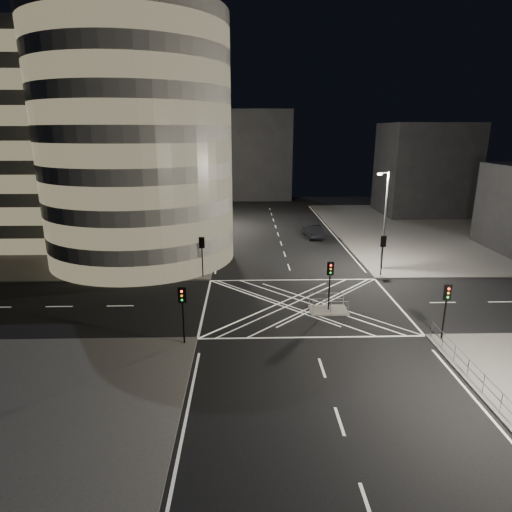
{
  "coord_description": "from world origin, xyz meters",
  "views": [
    {
      "loc": [
        -4.66,
        -33.01,
        13.94
      ],
      "look_at": [
        -3.66,
        4.16,
        3.0
      ],
      "focal_mm": 30.0,
      "sensor_mm": 36.0,
      "label": 1
    }
  ],
  "objects_px": {
    "street_lamp_left_near": "(200,213)",
    "street_lamp_left_far": "(212,190)",
    "traffic_signal_fl": "(202,250)",
    "traffic_signal_island": "(330,277)",
    "traffic_signal_nr": "(446,302)",
    "street_lamp_right_far": "(384,217)",
    "sedan": "(313,231)",
    "central_island": "(328,310)",
    "traffic_signal_fr": "(383,248)",
    "traffic_signal_nl": "(183,305)"
  },
  "relations": [
    {
      "from": "street_lamp_left_near",
      "to": "traffic_signal_fl",
      "type": "bearing_deg",
      "value": -83.03
    },
    {
      "from": "traffic_signal_island",
      "to": "street_lamp_left_far",
      "type": "distance_m",
      "value": 33.61
    },
    {
      "from": "traffic_signal_nl",
      "to": "traffic_signal_fl",
      "type": "bearing_deg",
      "value": 90.0
    },
    {
      "from": "street_lamp_left_far",
      "to": "sedan",
      "type": "xyz_separation_m",
      "value": [
        13.97,
        -6.81,
        -4.68
      ]
    },
    {
      "from": "sedan",
      "to": "street_lamp_left_near",
      "type": "bearing_deg",
      "value": 32.42
    },
    {
      "from": "traffic_signal_nl",
      "to": "sedan",
      "type": "relative_size",
      "value": 0.77
    },
    {
      "from": "central_island",
      "to": "street_lamp_left_far",
      "type": "relative_size",
      "value": 0.3
    },
    {
      "from": "central_island",
      "to": "traffic_signal_fr",
      "type": "bearing_deg",
      "value": 50.67
    },
    {
      "from": "street_lamp_left_near",
      "to": "sedan",
      "type": "xyz_separation_m",
      "value": [
        13.97,
        11.19,
        -4.68
      ]
    },
    {
      "from": "traffic_signal_island",
      "to": "street_lamp_left_far",
      "type": "bearing_deg",
      "value": 109.95
    },
    {
      "from": "street_lamp_right_far",
      "to": "traffic_signal_fr",
      "type": "bearing_deg",
      "value": -106.11
    },
    {
      "from": "street_lamp_left_near",
      "to": "street_lamp_left_far",
      "type": "bearing_deg",
      "value": 90.0
    },
    {
      "from": "street_lamp_right_far",
      "to": "traffic_signal_nr",
      "type": "bearing_deg",
      "value": -92.3
    },
    {
      "from": "traffic_signal_island",
      "to": "traffic_signal_fr",
      "type": "bearing_deg",
      "value": 50.67
    },
    {
      "from": "traffic_signal_nr",
      "to": "traffic_signal_fl",
      "type": "bearing_deg",
      "value": 142.31
    },
    {
      "from": "traffic_signal_nl",
      "to": "street_lamp_right_far",
      "type": "relative_size",
      "value": 0.4
    },
    {
      "from": "traffic_signal_fl",
      "to": "street_lamp_left_far",
      "type": "relative_size",
      "value": 0.4
    },
    {
      "from": "central_island",
      "to": "traffic_signal_island",
      "type": "relative_size",
      "value": 0.75
    },
    {
      "from": "traffic_signal_nl",
      "to": "street_lamp_right_far",
      "type": "xyz_separation_m",
      "value": [
        18.24,
        15.8,
        2.63
      ]
    },
    {
      "from": "traffic_signal_nr",
      "to": "sedan",
      "type": "xyz_separation_m",
      "value": [
        -4.27,
        29.99,
        -2.05
      ]
    },
    {
      "from": "street_lamp_left_far",
      "to": "sedan",
      "type": "height_order",
      "value": "street_lamp_left_far"
    },
    {
      "from": "traffic_signal_fr",
      "to": "traffic_signal_nr",
      "type": "relative_size",
      "value": 1.0
    },
    {
      "from": "street_lamp_left_far",
      "to": "traffic_signal_nr",
      "type": "bearing_deg",
      "value": -63.64
    },
    {
      "from": "traffic_signal_nr",
      "to": "street_lamp_left_far",
      "type": "bearing_deg",
      "value": 116.36
    },
    {
      "from": "street_lamp_right_far",
      "to": "sedan",
      "type": "bearing_deg",
      "value": 109.07
    },
    {
      "from": "traffic_signal_fl",
      "to": "traffic_signal_fr",
      "type": "relative_size",
      "value": 1.0
    },
    {
      "from": "traffic_signal_fr",
      "to": "traffic_signal_island",
      "type": "xyz_separation_m",
      "value": [
        -6.8,
        -8.3,
        0.0
      ]
    },
    {
      "from": "central_island",
      "to": "street_lamp_left_far",
      "type": "height_order",
      "value": "street_lamp_left_far"
    },
    {
      "from": "sedan",
      "to": "central_island",
      "type": "bearing_deg",
      "value": 77.86
    },
    {
      "from": "traffic_signal_island",
      "to": "sedan",
      "type": "relative_size",
      "value": 0.77
    },
    {
      "from": "traffic_signal_nr",
      "to": "traffic_signal_nl",
      "type": "bearing_deg",
      "value": 180.0
    },
    {
      "from": "traffic_signal_nr",
      "to": "street_lamp_left_far",
      "type": "height_order",
      "value": "street_lamp_left_far"
    },
    {
      "from": "traffic_signal_nr",
      "to": "street_lamp_left_near",
      "type": "height_order",
      "value": "street_lamp_left_near"
    },
    {
      "from": "traffic_signal_fr",
      "to": "street_lamp_right_far",
      "type": "bearing_deg",
      "value": 73.89
    },
    {
      "from": "traffic_signal_fl",
      "to": "traffic_signal_island",
      "type": "distance_m",
      "value": 13.62
    },
    {
      "from": "traffic_signal_nl",
      "to": "traffic_signal_nr",
      "type": "xyz_separation_m",
      "value": [
        17.6,
        0.0,
        0.0
      ]
    },
    {
      "from": "traffic_signal_fl",
      "to": "traffic_signal_nr",
      "type": "relative_size",
      "value": 1.0
    },
    {
      "from": "street_lamp_right_far",
      "to": "sedan",
      "type": "distance_m",
      "value": 15.73
    },
    {
      "from": "street_lamp_right_far",
      "to": "sedan",
      "type": "relative_size",
      "value": 1.91
    },
    {
      "from": "street_lamp_left_far",
      "to": "traffic_signal_fl",
      "type": "bearing_deg",
      "value": -88.43
    },
    {
      "from": "traffic_signal_fr",
      "to": "traffic_signal_nr",
      "type": "distance_m",
      "value": 13.6
    },
    {
      "from": "traffic_signal_nr",
      "to": "street_lamp_right_far",
      "type": "bearing_deg",
      "value": 87.7
    },
    {
      "from": "traffic_signal_nr",
      "to": "street_lamp_right_far",
      "type": "xyz_separation_m",
      "value": [
        0.64,
        15.8,
        2.63
      ]
    },
    {
      "from": "street_lamp_left_far",
      "to": "sedan",
      "type": "distance_m",
      "value": 16.23
    },
    {
      "from": "traffic_signal_fr",
      "to": "traffic_signal_fl",
      "type": "bearing_deg",
      "value": 180.0
    },
    {
      "from": "central_island",
      "to": "traffic_signal_island",
      "type": "xyz_separation_m",
      "value": [
        0.0,
        0.0,
        2.84
      ]
    },
    {
      "from": "traffic_signal_nl",
      "to": "traffic_signal_island",
      "type": "height_order",
      "value": "same"
    },
    {
      "from": "central_island",
      "to": "traffic_signal_fl",
      "type": "height_order",
      "value": "traffic_signal_fl"
    },
    {
      "from": "street_lamp_right_far",
      "to": "traffic_signal_nl",
      "type": "bearing_deg",
      "value": -139.09
    },
    {
      "from": "traffic_signal_fr",
      "to": "sedan",
      "type": "xyz_separation_m",
      "value": [
        -4.27,
        16.39,
        -2.05
      ]
    }
  ]
}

